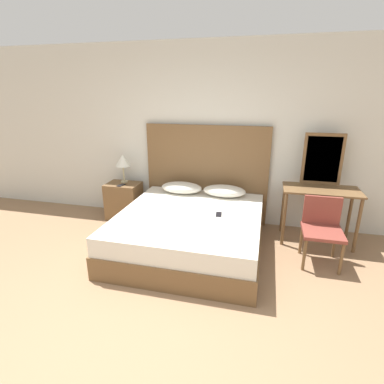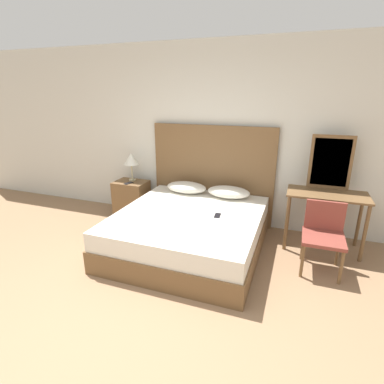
{
  "view_description": "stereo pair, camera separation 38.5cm",
  "coord_description": "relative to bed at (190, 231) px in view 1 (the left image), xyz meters",
  "views": [
    {
      "loc": [
        0.94,
        -1.71,
        1.99
      ],
      "look_at": [
        0.05,
        1.84,
        0.76
      ],
      "focal_mm": 28.0,
      "sensor_mm": 36.0,
      "label": 1
    },
    {
      "loc": [
        1.3,
        -1.59,
        1.99
      ],
      "look_at": [
        0.05,
        1.84,
        0.76
      ],
      "focal_mm": 28.0,
      "sensor_mm": 36.0,
      "label": 2
    }
  ],
  "objects": [
    {
      "name": "pillow_right",
      "position": [
        0.33,
        0.75,
        0.34
      ],
      "size": [
        0.63,
        0.35,
        0.16
      ],
      "color": "silver",
      "rests_on": "bed"
    },
    {
      "name": "vanity_mirror",
      "position": [
        1.64,
        0.85,
        0.87
      ],
      "size": [
        0.52,
        0.03,
        0.7
      ],
      "color": "brown",
      "rests_on": "vanity_desk"
    },
    {
      "name": "pillow_left",
      "position": [
        -0.33,
        0.75,
        0.34
      ],
      "size": [
        0.63,
        0.35,
        0.16
      ],
      "color": "silver",
      "rests_on": "bed"
    },
    {
      "name": "vanity_desk",
      "position": [
        1.64,
        0.63,
        0.38
      ],
      "size": [
        0.98,
        0.51,
        0.77
      ],
      "color": "brown",
      "rests_on": "ground_plane"
    },
    {
      "name": "wall_back",
      "position": [
        -0.05,
        1.08,
        1.1
      ],
      "size": [
        10.0,
        0.06,
        2.7
      ],
      "color": "silver",
      "rests_on": "ground_plane"
    },
    {
      "name": "bed",
      "position": [
        0.0,
        0.0,
        0.0
      ],
      "size": [
        1.82,
        1.96,
        0.51
      ],
      "color": "brown",
      "rests_on": "ground_plane"
    },
    {
      "name": "table_lamp",
      "position": [
        -1.32,
        0.81,
        0.69
      ],
      "size": [
        0.24,
        0.24,
        0.45
      ],
      "color": "tan",
      "rests_on": "nightstand"
    },
    {
      "name": "phone_on_bed",
      "position": [
        0.37,
        0.03,
        0.26
      ],
      "size": [
        0.09,
        0.16,
        0.01
      ],
      "color": "black",
      "rests_on": "bed"
    },
    {
      "name": "phone_on_nightstand",
      "position": [
        -1.28,
        0.63,
        0.34
      ],
      "size": [
        0.1,
        0.16,
        0.01
      ],
      "color": "black",
      "rests_on": "nightstand"
    },
    {
      "name": "chair",
      "position": [
        1.61,
        0.1,
        0.21
      ],
      "size": [
        0.45,
        0.46,
        0.79
      ],
      "color": "brown",
      "rests_on": "ground_plane"
    },
    {
      "name": "headboard",
      "position": [
        0.0,
        1.0,
        0.51
      ],
      "size": [
        1.91,
        0.05,
        1.52
      ],
      "color": "brown",
      "rests_on": "ground_plane"
    },
    {
      "name": "nightstand",
      "position": [
        -1.3,
        0.73,
        0.04
      ],
      "size": [
        0.52,
        0.4,
        0.59
      ],
      "color": "brown",
      "rests_on": "ground_plane"
    },
    {
      "name": "ground_plane",
      "position": [
        -0.05,
        -1.74,
        -0.25
      ],
      "size": [
        16.0,
        16.0,
        0.0
      ],
      "primitive_type": "plane",
      "color": "#8C6B4C"
    }
  ]
}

